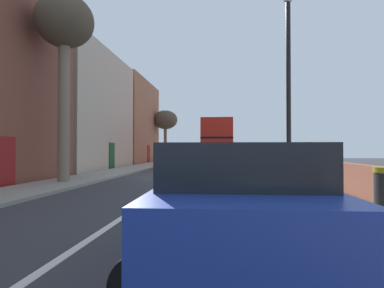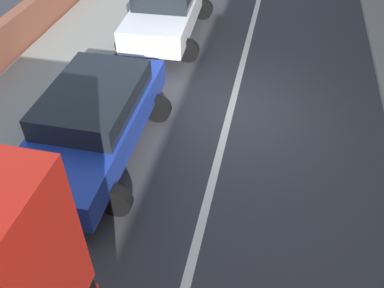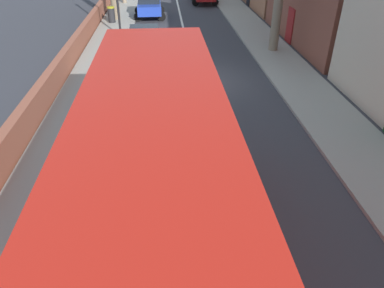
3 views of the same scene
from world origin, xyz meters
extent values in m
plane|color=#333338|center=(0.00, 0.00, 0.00)|extent=(84.00, 84.00, 0.00)
cube|color=silver|center=(0.00, 0.00, 0.00)|extent=(0.16, 54.00, 0.01)
cube|color=gray|center=(4.90, 0.00, 0.06)|extent=(2.60, 60.00, 0.12)
cube|color=silver|center=(2.50, -3.43, 0.80)|extent=(1.95, 4.66, 0.64)
cylinder|color=black|center=(1.54, -2.05, 0.32)|extent=(0.65, 0.25, 0.64)
cylinder|color=black|center=(3.32, -1.97, 0.32)|extent=(0.65, 0.25, 0.64)
cylinder|color=black|center=(1.68, -4.89, 0.32)|extent=(0.65, 0.25, 0.64)
cylinder|color=black|center=(3.46, -4.80, 0.32)|extent=(0.65, 0.25, 0.64)
cube|color=#1E389E|center=(2.50, 2.18, 0.78)|extent=(1.83, 4.58, 0.59)
cube|color=black|center=(2.50, 1.95, 1.31)|extent=(1.66, 2.53, 0.47)
cylinder|color=black|center=(1.57, 3.58, 0.32)|extent=(0.64, 0.23, 0.64)
cylinder|color=black|center=(3.39, 3.60, 0.32)|extent=(0.64, 0.23, 0.64)
cylinder|color=black|center=(1.61, 0.75, 0.32)|extent=(0.64, 0.23, 0.64)
cylinder|color=black|center=(3.43, 0.78, 0.32)|extent=(0.64, 0.23, 0.64)
camera|label=1|loc=(2.35, -17.88, 1.57)|focal=29.51mm
camera|label=2|loc=(-0.83, 8.00, 5.92)|focal=38.40mm
camera|label=3|loc=(1.46, 16.11, 6.49)|focal=33.01mm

